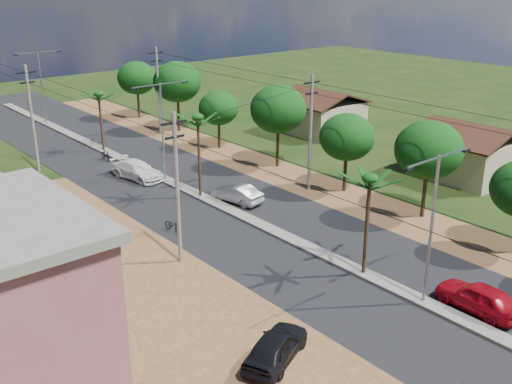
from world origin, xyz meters
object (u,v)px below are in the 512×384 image
Objects in this scene: car_red_near at (479,298)px; car_white_far at (137,171)px; car_silver_mid at (237,194)px; car_parked_dark at (276,347)px.

car_red_near reaches higher than car_white_far.
car_silver_mid is (0.00, 19.56, -0.08)m from car_red_near.
car_parked_dark is at bearing -15.71° from car_red_near.
car_silver_mid is 0.81× the size of car_white_far.
car_red_near is at bearing -93.92° from car_white_far.
car_parked_dark is at bearing -116.26° from car_white_far.
car_parked_dark is at bearing 46.98° from car_silver_mid.
car_white_far is at bearing -40.47° from car_parked_dark.
car_white_far is (-3.00, 9.47, 0.06)m from car_silver_mid.
car_red_near is at bearing -132.01° from car_parked_dark.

